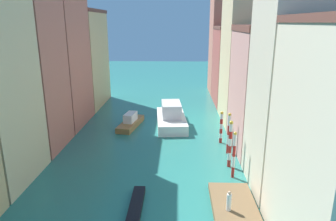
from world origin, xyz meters
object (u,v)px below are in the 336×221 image
object	(u,v)px
mooring_pole_1	(230,144)
waterfront_dock	(233,203)
vaporetto_white	(171,117)
person_on_dock	(229,201)
mooring_pole_2	(229,133)
motorboat_0	(131,122)
mooring_pole_0	(234,155)
mooring_pole_3	(221,127)

from	to	relation	value
mooring_pole_1	waterfront_dock	bearing A→B (deg)	-96.17
waterfront_dock	vaporetto_white	bearing A→B (deg)	105.27
mooring_pole_1	person_on_dock	bearing A→B (deg)	-99.05
waterfront_dock	vaporetto_white	size ratio (longest dim) A/B	0.57
mooring_pole_2	motorboat_0	world-z (taller)	mooring_pole_2
motorboat_0	vaporetto_white	bearing A→B (deg)	7.07
mooring_pole_0	mooring_pole_2	bearing A→B (deg)	86.20
person_on_dock	motorboat_0	xyz separation A→B (m)	(-10.49, 20.34, -0.61)
mooring_pole_0	person_on_dock	bearing A→B (deg)	-102.34
waterfront_dock	person_on_dock	distance (m)	1.72
mooring_pole_1	mooring_pole_3	xyz separation A→B (m)	(-0.02, 6.40, -0.46)
mooring_pole_2	vaporetto_white	size ratio (longest dim) A/B	0.48
mooring_pole_1	vaporetto_white	xyz separation A→B (m)	(-6.15, 12.74, -1.30)
person_on_dock	mooring_pole_3	distance (m)	14.77
waterfront_dock	motorboat_0	xyz separation A→B (m)	(-11.06, 19.04, 0.38)
waterfront_dock	person_on_dock	world-z (taller)	person_on_dock
mooring_pole_0	motorboat_0	size ratio (longest dim) A/B	0.65
person_on_dock	mooring_pole_1	xyz separation A→B (m)	(1.32, 8.30, 1.24)
mooring_pole_0	waterfront_dock	bearing A→B (deg)	-99.06
person_on_dock	mooring_pole_3	bearing A→B (deg)	84.95
person_on_dock	vaporetto_white	xyz separation A→B (m)	(-4.83, 21.04, -0.06)
waterfront_dock	person_on_dock	bearing A→B (deg)	-113.63
person_on_dock	mooring_pole_2	xyz separation A→B (m)	(1.69, 11.60, 1.14)
mooring_pole_1	motorboat_0	xyz separation A→B (m)	(-11.81, 12.04, -1.85)
waterfront_dock	mooring_pole_1	bearing A→B (deg)	83.83
vaporetto_white	mooring_pole_3	bearing A→B (deg)	-46.00
motorboat_0	mooring_pole_3	bearing A→B (deg)	-25.57
person_on_dock	mooring_pole_0	size ratio (longest dim) A/B	0.35
mooring_pole_0	motorboat_0	bearing A→B (deg)	129.61
mooring_pole_2	motorboat_0	distance (m)	15.10
mooring_pole_3	motorboat_0	size ratio (longest dim) A/B	0.57
mooring_pole_2	mooring_pole_3	world-z (taller)	mooring_pole_2
person_on_dock	motorboat_0	size ratio (longest dim) A/B	0.23
mooring_pole_0	vaporetto_white	xyz separation A→B (m)	(-6.15, 14.98, -1.12)
mooring_pole_2	mooring_pole_0	bearing A→B (deg)	-93.80
mooring_pole_2	mooring_pole_3	bearing A→B (deg)	97.26
waterfront_dock	person_on_dock	size ratio (longest dim) A/B	3.51
person_on_dock	mooring_pole_1	size ratio (longest dim) A/B	0.32
vaporetto_white	motorboat_0	distance (m)	5.73
waterfront_dock	vaporetto_white	world-z (taller)	vaporetto_white
person_on_dock	mooring_pole_0	distance (m)	6.29
waterfront_dock	mooring_pole_2	world-z (taller)	mooring_pole_2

